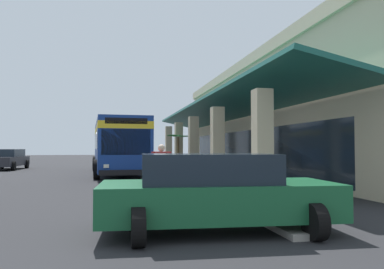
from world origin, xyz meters
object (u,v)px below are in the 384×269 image
(parked_sedan_green, at_px, (215,192))
(pedestrian, at_px, (161,168))
(potted_palm, at_px, (178,159))
(parked_sedan_charcoal, at_px, (8,159))
(transit_bus, at_px, (118,143))

(parked_sedan_green, bearing_deg, pedestrian, -175.29)
(pedestrian, xyz_separation_m, potted_palm, (-14.45, 2.94, -0.20))
(parked_sedan_charcoal, xyz_separation_m, potted_palm, (2.90, 12.02, -0.00))
(pedestrian, bearing_deg, parked_sedan_charcoal, -152.36)
(potted_palm, bearing_deg, parked_sedan_green, -7.37)
(parked_sedan_charcoal, xyz_separation_m, pedestrian, (17.35, 9.08, 0.20))
(transit_bus, xyz_separation_m, parked_sedan_green, (16.14, 1.72, -1.10))
(parked_sedan_green, distance_m, pedestrian, 5.07)
(pedestrian, height_order, potted_palm, potted_palm)
(potted_palm, bearing_deg, parked_sedan_charcoal, -103.55)
(parked_sedan_green, distance_m, potted_palm, 19.67)
(parked_sedan_charcoal, relative_size, potted_palm, 1.78)
(parked_sedan_charcoal, bearing_deg, potted_palm, 76.45)
(pedestrian, bearing_deg, potted_palm, 168.50)
(transit_bus, distance_m, pedestrian, 11.20)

